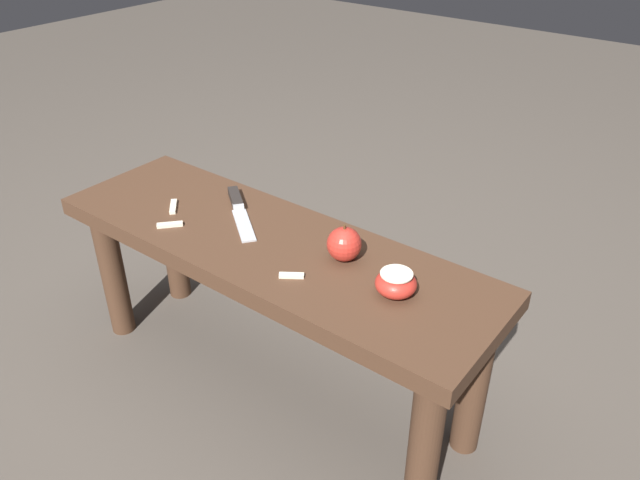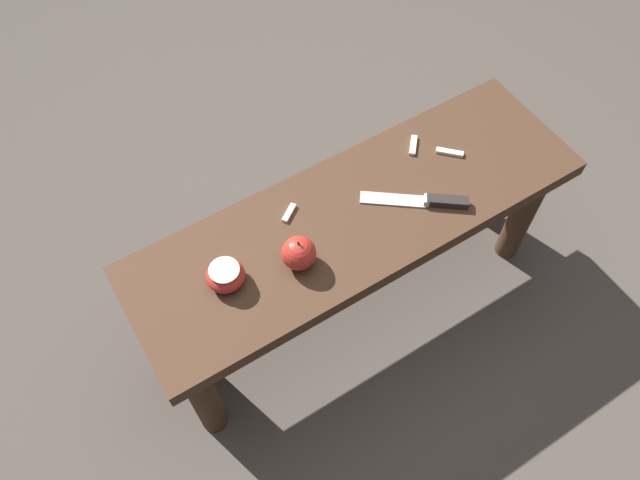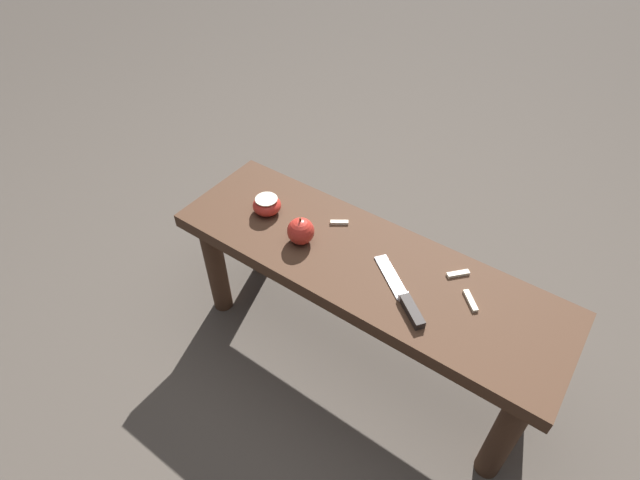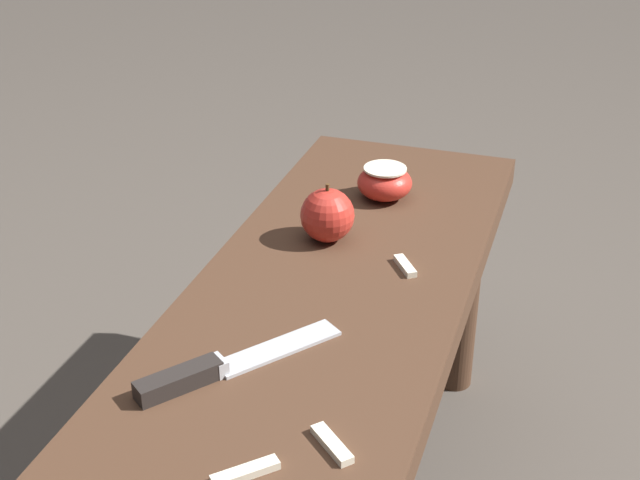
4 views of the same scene
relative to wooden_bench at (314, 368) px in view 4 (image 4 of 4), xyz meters
The scene contains 7 objects.
wooden_bench is the anchor object (origin of this frame).
knife 0.18m from the wooden_bench, 157.30° to the left, with size 0.21×0.17×0.02m.
apple_whole 0.21m from the wooden_bench, 12.91° to the left, with size 0.07×0.07×0.08m.
apple_cut 0.34m from the wooden_bench, ahead, with size 0.08×0.08×0.05m.
apple_slice_near_knife 0.17m from the wooden_bench, 30.70° to the right, with size 0.05×0.04×0.01m.
apple_slice_center 0.29m from the wooden_bench, behind, with size 0.05×0.05×0.01m.
apple_slice_near_bowl 0.25m from the wooden_bench, 157.43° to the right, with size 0.05×0.05×0.01m.
Camera 4 is at (-0.82, -0.28, 0.97)m, focal length 50.00 mm.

